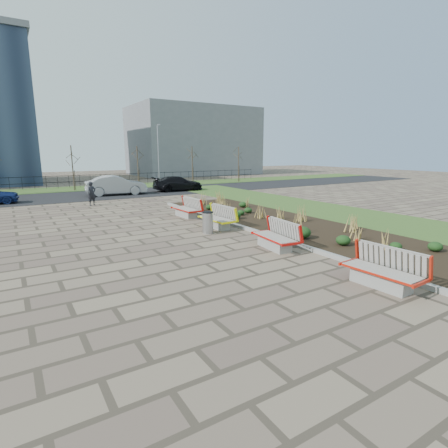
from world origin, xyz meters
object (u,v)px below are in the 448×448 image
bench_b (274,235)px  bench_d (186,208)px  car_black (178,184)px  lamp_east (158,156)px  litter_bin (208,223)px  pedestrian (92,194)px  bench_a (381,269)px  car_silver (116,185)px  bench_c (216,217)px

bench_b → bench_d: bearing=96.5°
car_black → lamp_east: bearing=2.3°
litter_bin → bench_b: bearing=-75.7°
pedestrian → lamp_east: bearing=27.9°
bench_d → car_black: (4.92, 11.89, 0.17)m
bench_a → car_silver: size_ratio=0.44×
bench_a → lamp_east: 28.97m
bench_a → bench_c: same height
litter_bin → car_silver: 15.83m
pedestrian → lamp_east: 13.05m
bench_c → car_black: car_black is taller
bench_d → bench_b: bearing=-92.9°
car_silver → lamp_east: 7.73m
car_silver → pedestrian: bearing=155.6°
bench_d → lamp_east: 17.52m
bench_d → lamp_east: size_ratio=0.35×
lamp_east → car_black: bearing=-91.0°
litter_bin → car_silver: bearing=89.0°
bench_a → lamp_east: (5.00, 28.42, 2.54)m
bench_d → pedestrian: size_ratio=1.33×
bench_d → car_silver: size_ratio=0.44×
car_silver → car_black: (5.53, 0.12, -0.13)m
car_silver → car_black: bearing=-82.5°
bench_a → litter_bin: bearing=93.3°
pedestrian → car_silver: (2.87, 4.84, 0.02)m
bench_a → car_black: 24.22m
car_black → lamp_east: lamp_east is taller
bench_b → litter_bin: bearing=110.8°
lamp_east → bench_b: bearing=-101.7°
bench_d → pedestrian: bearing=113.7°
bench_d → litter_bin: bench_d is taller
bench_b → pedestrian: size_ratio=1.33×
bench_a → car_silver: 23.60m
bench_b → bench_c: (0.00, 4.19, 0.00)m
bench_b → pedestrian: 14.84m
bench_a → pedestrian: size_ratio=1.33×
bench_d → lamp_east: (5.00, 16.60, 2.54)m
lamp_east → bench_d: bearing=-106.8°
pedestrian → car_black: 9.75m
bench_c → litter_bin: 1.16m
bench_a → bench_c: size_ratio=1.00×
bench_c → litter_bin: bench_c is taller
bench_d → car_silver: car_silver is taller
lamp_east → litter_bin: bearing=-105.9°
litter_bin → car_black: bearing=70.0°
car_black → bench_c: bearing=165.4°
bench_a → pedestrian: (-3.48, 18.76, 0.29)m
pedestrian → bench_b: bearing=-97.3°
bench_a → bench_d: same height
bench_b → bench_c: 4.19m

